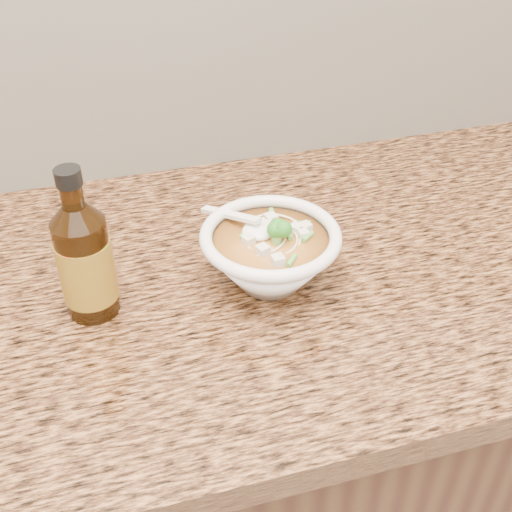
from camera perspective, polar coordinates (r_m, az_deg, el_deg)
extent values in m
cube|color=beige|center=(1.06, -15.84, 18.58)|extent=(4.00, 0.02, 0.50)
cube|color=#32180F|center=(1.25, -9.12, -19.63)|extent=(4.00, 0.65, 0.86)
cube|color=#9D6739|center=(0.91, -11.85, -3.81)|extent=(4.00, 0.68, 0.04)
cylinder|color=white|center=(0.89, 1.24, -2.08)|extent=(0.08, 0.08, 0.01)
torus|color=white|center=(0.84, 1.31, 1.81)|extent=(0.19, 0.19, 0.02)
torus|color=beige|center=(0.83, 1.55, 0.83)|extent=(0.13, 0.13, 0.00)
torus|color=beige|center=(0.84, 0.91, 0.89)|extent=(0.11, 0.11, 0.00)
torus|color=beige|center=(0.85, -0.04, 1.57)|extent=(0.11, 0.11, 0.00)
torus|color=beige|center=(0.86, 0.33, 1.73)|extent=(0.12, 0.12, 0.00)
torus|color=beige|center=(0.85, 0.27, 1.41)|extent=(0.07, 0.07, 0.00)
torus|color=beige|center=(0.84, 0.69, 0.64)|extent=(0.07, 0.07, 0.00)
torus|color=beige|center=(0.85, 1.84, 0.99)|extent=(0.07, 0.07, 0.00)
torus|color=beige|center=(0.85, 1.33, 0.72)|extent=(0.10, 0.10, 0.00)
torus|color=beige|center=(0.85, 2.29, 0.59)|extent=(0.12, 0.12, 0.00)
torus|color=beige|center=(0.85, 0.45, 0.58)|extent=(0.07, 0.07, 0.00)
cube|color=silver|center=(0.81, 0.31, 0.29)|extent=(0.02, 0.02, 0.01)
cube|color=silver|center=(0.87, 3.63, 2.72)|extent=(0.02, 0.02, 0.01)
cube|color=silver|center=(0.84, 2.89, 1.48)|extent=(0.02, 0.02, 0.01)
cube|color=silver|center=(0.87, 2.83, 2.81)|extent=(0.02, 0.02, 0.02)
cube|color=silver|center=(0.82, -0.60, 0.71)|extent=(0.02, 0.02, 0.02)
cube|color=silver|center=(0.83, 2.32, 1.18)|extent=(0.02, 0.02, 0.01)
cube|color=silver|center=(0.85, 2.94, 1.97)|extent=(0.02, 0.02, 0.02)
cube|color=silver|center=(0.82, 3.92, 0.42)|extent=(0.01, 0.01, 0.01)
cube|color=silver|center=(0.81, 2.15, -0.29)|extent=(0.02, 0.02, 0.01)
ellipsoid|color=#196014|center=(0.83, 1.84, 2.15)|extent=(0.03, 0.03, 0.03)
cylinder|color=#5BB144|center=(0.83, -0.28, 0.99)|extent=(0.02, 0.02, 0.01)
cylinder|color=#5BB144|center=(0.81, 4.49, 0.11)|extent=(0.02, 0.02, 0.01)
cylinder|color=#5BB144|center=(0.88, 0.97, 3.51)|extent=(0.02, 0.02, 0.01)
cylinder|color=#5BB144|center=(0.84, 4.15, 1.63)|extent=(0.01, 0.02, 0.01)
cylinder|color=#5BB144|center=(0.84, -1.50, 1.56)|extent=(0.02, 0.02, 0.01)
cylinder|color=#5BB144|center=(0.81, -0.40, 0.13)|extent=(0.01, 0.02, 0.01)
cylinder|color=#5BB144|center=(0.84, -0.86, 1.42)|extent=(0.02, 0.02, 0.01)
ellipsoid|color=white|center=(0.85, 0.18, 2.23)|extent=(0.04, 0.04, 0.02)
cube|color=white|center=(0.88, -2.29, 3.69)|extent=(0.07, 0.09, 0.03)
cylinder|color=#341B07|center=(0.83, -14.83, -1.00)|extent=(0.07, 0.07, 0.14)
cylinder|color=#341B07|center=(0.77, -16.05, 5.20)|extent=(0.03, 0.03, 0.03)
cylinder|color=black|center=(0.76, -16.36, 6.76)|extent=(0.03, 0.03, 0.02)
cylinder|color=red|center=(0.83, -14.80, -1.15)|extent=(0.08, 0.08, 0.09)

